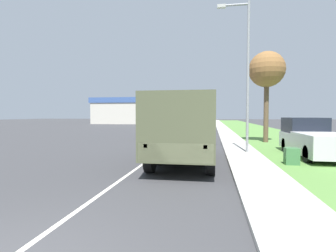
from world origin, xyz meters
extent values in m
plane|color=#38383A|center=(0.00, 40.00, 0.00)|extent=(180.00, 180.00, 0.00)
cube|color=silver|center=(0.00, 40.00, 0.00)|extent=(0.12, 120.00, 0.00)
cube|color=#ADAAA3|center=(4.50, 40.00, 0.06)|extent=(1.80, 120.00, 0.12)
cube|color=#56843D|center=(8.90, 40.00, 0.01)|extent=(7.00, 120.00, 0.02)
cube|color=#606647|center=(1.78, 11.40, 1.55)|extent=(2.46, 2.04, 1.92)
cube|color=#4C5138|center=(1.78, 7.76, 1.72)|extent=(2.46, 5.25, 2.27)
cube|color=#606647|center=(1.78, 5.18, 0.94)|extent=(2.34, 0.10, 0.60)
cube|color=red|center=(0.86, 5.16, 1.14)|extent=(0.12, 0.06, 0.12)
cube|color=red|center=(2.71, 5.16, 1.14)|extent=(0.12, 0.06, 0.12)
cylinder|color=black|center=(0.70, 11.30, 0.56)|extent=(0.30, 1.12, 1.12)
cylinder|color=black|center=(2.86, 11.30, 0.56)|extent=(0.30, 1.12, 1.12)
cylinder|color=black|center=(0.70, 6.45, 0.56)|extent=(0.30, 1.12, 1.12)
cylinder|color=black|center=(2.86, 6.45, 0.56)|extent=(0.30, 1.12, 1.12)
cylinder|color=black|center=(0.70, 8.02, 0.56)|extent=(0.30, 1.12, 1.12)
cylinder|color=black|center=(2.86, 8.02, 0.56)|extent=(0.30, 1.12, 1.12)
cube|color=tan|center=(-1.56, 19.93, 0.56)|extent=(1.76, 4.61, 0.77)
cube|color=black|center=(-1.56, 20.02, 1.34)|extent=(1.55, 2.08, 0.78)
cylinder|color=black|center=(-2.34, 21.41, 0.32)|extent=(0.20, 0.64, 0.64)
cylinder|color=black|center=(-0.78, 21.41, 0.32)|extent=(0.20, 0.64, 0.64)
cylinder|color=black|center=(-2.34, 18.45, 0.32)|extent=(0.20, 0.64, 0.64)
cylinder|color=black|center=(-0.78, 18.45, 0.32)|extent=(0.20, 0.64, 0.64)
cube|color=black|center=(-1.57, 35.82, 0.56)|extent=(1.87, 4.88, 0.77)
cube|color=black|center=(-1.57, 35.91, 1.33)|extent=(1.65, 2.20, 0.77)
cylinder|color=black|center=(-2.41, 37.38, 0.32)|extent=(0.20, 0.64, 0.64)
cylinder|color=black|center=(-0.74, 37.38, 0.32)|extent=(0.20, 0.64, 0.64)
cylinder|color=black|center=(-2.41, 34.25, 0.32)|extent=(0.20, 0.64, 0.64)
cylinder|color=black|center=(-0.74, 34.25, 0.32)|extent=(0.20, 0.64, 0.64)
cube|color=silver|center=(7.91, 11.18, 0.69)|extent=(2.03, 5.40, 0.88)
cube|color=black|center=(7.91, 12.75, 1.54)|extent=(1.87, 2.27, 0.82)
cube|color=silver|center=(7.91, 10.05, 1.19)|extent=(2.03, 3.13, 0.12)
cylinder|color=black|center=(7.02, 12.96, 0.40)|extent=(0.24, 0.76, 0.76)
cylinder|color=black|center=(8.81, 12.96, 0.40)|extent=(0.24, 0.76, 0.76)
cylinder|color=black|center=(7.02, 9.40, 0.40)|extent=(0.24, 0.76, 0.76)
cylinder|color=gray|center=(4.75, 11.66, 4.08)|extent=(0.14, 0.14, 7.91)
cylinder|color=gray|center=(4.05, 11.66, 7.88)|extent=(1.40, 0.11, 0.11)
cube|color=#B2B2AD|center=(3.35, 11.66, 7.85)|extent=(0.44, 0.24, 0.16)
cylinder|color=brown|center=(6.95, 18.15, 2.41)|extent=(0.36, 0.36, 4.78)
sphere|color=brown|center=(6.95, 18.15, 5.54)|extent=(2.69, 2.69, 2.69)
cube|color=#3D7042|center=(6.20, 8.87, 0.37)|extent=(0.55, 0.45, 0.70)
cube|color=beige|center=(-16.31, 57.96, 2.43)|extent=(16.85, 8.63, 4.86)
cube|color=#385693|center=(-16.31, 57.96, 5.47)|extent=(17.52, 8.98, 1.21)
camera|label=1|loc=(2.90, -2.73, 2.10)|focal=28.00mm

